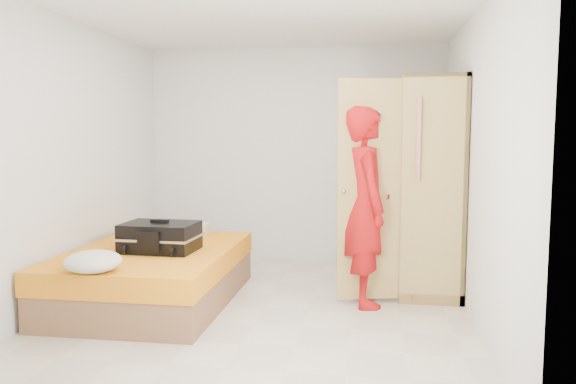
# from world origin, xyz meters

# --- Properties ---
(room) EXTENTS (4.00, 4.02, 2.60)m
(room) POSITION_xyz_m (0.00, 0.00, 1.30)
(room) COLOR beige
(room) RESTS_ON ground
(bed) EXTENTS (1.42, 2.02, 0.50)m
(bed) POSITION_xyz_m (-1.05, 0.04, 0.25)
(bed) COLOR brown
(bed) RESTS_ON ground
(wardrobe) EXTENTS (1.16, 1.33, 2.10)m
(wardrobe) POSITION_xyz_m (1.45, 0.85, 1.00)
(wardrobe) COLOR tan
(wardrobe) RESTS_ON ground
(person) EXTENTS (0.57, 0.74, 1.81)m
(person) POSITION_xyz_m (0.90, 0.27, 0.91)
(person) COLOR #B70B18
(person) RESTS_ON ground
(suitcase) EXTENTS (0.69, 0.53, 0.29)m
(suitcase) POSITION_xyz_m (-0.95, -0.04, 0.63)
(suitcase) COLOR black
(suitcase) RESTS_ON bed
(round_cushion) EXTENTS (0.44, 0.44, 0.17)m
(round_cushion) POSITION_xyz_m (-1.17, -0.86, 0.58)
(round_cushion) COLOR beige
(round_cushion) RESTS_ON bed
(pillow) EXTENTS (0.56, 0.31, 0.10)m
(pillow) POSITION_xyz_m (-1.06, 0.89, 0.55)
(pillow) COLOR beige
(pillow) RESTS_ON bed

